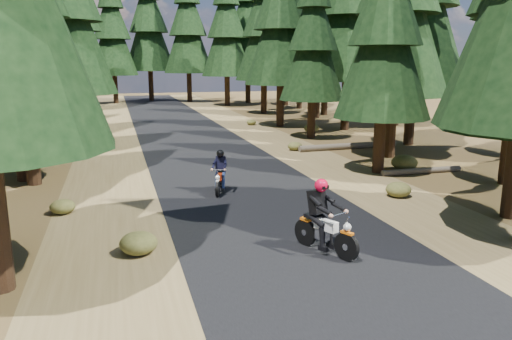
{
  "coord_description": "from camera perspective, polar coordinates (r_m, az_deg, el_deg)",
  "views": [
    {
      "loc": [
        -4.23,
        -13.42,
        4.5
      ],
      "look_at": [
        0.0,
        1.5,
        1.1
      ],
      "focal_mm": 35.0,
      "sensor_mm": 36.0,
      "label": 1
    }
  ],
  "objects": [
    {
      "name": "rider_lead",
      "position": [
        12.02,
        7.95,
        -6.69
      ],
      "size": [
        1.38,
        2.07,
        1.78
      ],
      "rotation": [
        0.0,
        0.0,
        3.57
      ],
      "color": "white",
      "rests_on": "road"
    },
    {
      "name": "log_far",
      "position": [
        21.41,
        18.4,
        -0.08
      ],
      "size": [
        3.57,
        0.28,
        0.24
      ],
      "primitive_type": "cylinder",
      "rotation": [
        0.0,
        1.57,
        -0.01
      ],
      "color": "#4C4233",
      "rests_on": "ground"
    },
    {
      "name": "understory_shrubs",
      "position": [
        22.39,
        -0.99,
        1.5
      ],
      "size": [
        15.42,
        31.91,
        0.68
      ],
      "color": "#474C1E",
      "rests_on": "ground"
    },
    {
      "name": "rider_follow",
      "position": [
        17.33,
        -4.14,
        -1.01
      ],
      "size": [
        1.05,
        1.74,
        1.49
      ],
      "rotation": [
        0.0,
        0.0,
        2.79
      ],
      "color": "#932409",
      "rests_on": "road"
    },
    {
      "name": "ground",
      "position": [
        14.77,
        1.59,
        -5.37
      ],
      "size": [
        120.0,
        120.0,
        0.0
      ],
      "primitive_type": "plane",
      "color": "#4A391A",
      "rests_on": "ground"
    },
    {
      "name": "shoulder_r",
      "position": [
        20.92,
        9.55,
        -0.22
      ],
      "size": [
        3.2,
        100.0,
        0.01
      ],
      "primitive_type": "cube",
      "color": "brown",
      "rests_on": "ground"
    },
    {
      "name": "pine_forest",
      "position": [
        34.89,
        -9.27,
        17.79
      ],
      "size": [
        34.59,
        55.08,
        16.32
      ],
      "color": "black",
      "rests_on": "ground"
    },
    {
      "name": "log_near",
      "position": [
        26.47,
        10.55,
        2.72
      ],
      "size": [
        5.62,
        0.67,
        0.32
      ],
      "primitive_type": "cylinder",
      "rotation": [
        0.0,
        1.57,
        0.06
      ],
      "color": "#4C4233",
      "rests_on": "ground"
    },
    {
      "name": "road",
      "position": [
        19.43,
        -2.82,
        -1.03
      ],
      "size": [
        6.0,
        100.0,
        0.01
      ],
      "primitive_type": "cube",
      "color": "black",
      "rests_on": "ground"
    },
    {
      "name": "shoulder_l",
      "position": [
        18.97,
        -16.49,
        -1.87
      ],
      "size": [
        3.2,
        100.0,
        0.01
      ],
      "primitive_type": "cube",
      "color": "brown",
      "rests_on": "ground"
    }
  ]
}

